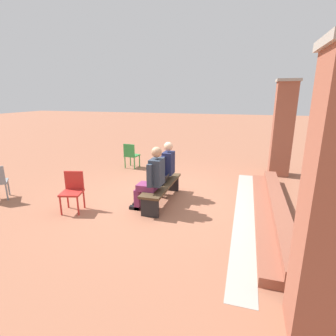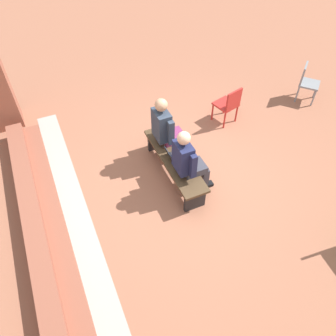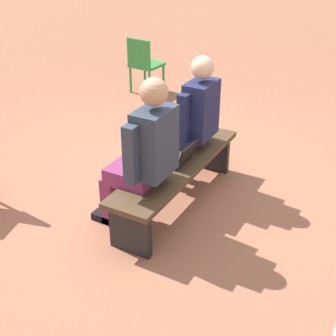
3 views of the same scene
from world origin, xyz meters
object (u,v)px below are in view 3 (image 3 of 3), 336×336
(laptop, at_px, (179,158))
(plastic_chair_far_right, at_px, (144,62))
(bench, at_px, (177,172))
(person_adult, at_px, (143,153))
(person_student, at_px, (190,119))

(laptop, distance_m, plastic_chair_far_right, 3.15)
(bench, height_order, person_adult, person_adult)
(bench, xyz_separation_m, person_adult, (0.46, -0.07, 0.38))
(person_adult, bearing_deg, person_student, 179.84)
(person_adult, relative_size, plastic_chair_far_right, 1.65)
(bench, distance_m, laptop, 0.15)
(bench, xyz_separation_m, person_student, (-0.39, -0.07, 0.36))
(person_adult, relative_size, laptop, 4.34)
(person_adult, height_order, plastic_chair_far_right, person_adult)
(laptop, bearing_deg, person_adult, -9.90)
(person_student, bearing_deg, person_adult, -0.16)
(person_student, xyz_separation_m, laptop, (0.38, 0.08, -0.22))
(bench, distance_m, person_adult, 0.60)
(bench, distance_m, person_student, 0.54)
(laptop, height_order, plastic_chair_far_right, plastic_chair_far_right)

